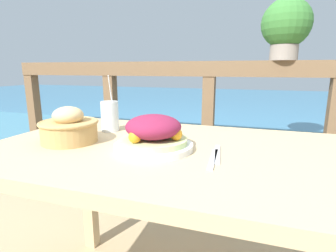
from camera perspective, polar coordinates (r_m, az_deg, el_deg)
The scene contains 9 objects.
patio_table at distance 0.94m, azimuth 0.47°, elevation -10.26°, with size 1.28×0.76×0.75m.
railing_fence at distance 1.65m, azimuth 8.74°, elevation 2.27°, with size 2.80×0.08×1.05m.
sea_backdrop at distance 4.17m, azimuth 14.30°, elevation 1.90°, with size 12.00×4.00×0.55m.
salad_plate at distance 0.86m, azimuth -3.19°, elevation -1.92°, with size 0.26×0.26×0.12m.
drink_glass at distance 1.15m, azimuth -12.54°, elevation 2.13°, with size 0.07×0.08×0.24m.
bread_basket at distance 1.02m, azimuth -20.73°, elevation -0.35°, with size 0.21×0.21×0.13m.
potted_plant at distance 1.62m, azimuth 24.32°, elevation 19.22°, with size 0.26×0.26×0.32m.
fork at distance 0.84m, azimuth 10.74°, elevation -5.96°, with size 0.04×0.18×0.00m.
knife at distance 0.79m, azimuth 9.77°, elevation -7.05°, with size 0.03×0.18×0.00m.
Camera 1 is at (0.26, -0.82, 1.01)m, focal length 28.00 mm.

